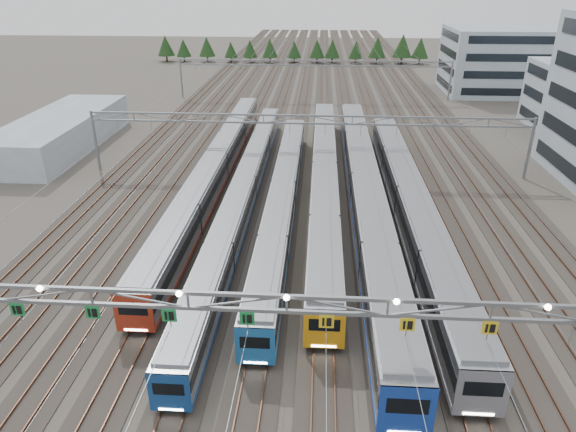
# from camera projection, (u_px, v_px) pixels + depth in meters

# --- Properties ---
(ground) EXTENTS (400.00, 400.00, 0.00)m
(ground) POSITION_uv_depth(u_px,v_px,m) (287.00, 402.00, 31.76)
(ground) COLOR #47423A
(ground) RESTS_ON ground
(track_bed) EXTENTS (54.00, 260.00, 5.42)m
(track_bed) POSITION_uv_depth(u_px,v_px,m) (315.00, 78.00, 121.29)
(track_bed) COLOR #2D2823
(track_bed) RESTS_ON ground
(train_a) EXTENTS (2.90, 61.95, 3.78)m
(train_a) POSITION_uv_depth(u_px,v_px,m) (216.00, 166.00, 64.19)
(train_a) COLOR black
(train_a) RESTS_ON ground
(train_b) EXTENTS (2.54, 63.51, 3.30)m
(train_b) POSITION_uv_depth(u_px,v_px,m) (245.00, 188.00, 58.34)
(train_b) COLOR black
(train_b) RESTS_ON ground
(train_c) EXTENTS (2.68, 51.41, 3.48)m
(train_c) POSITION_uv_depth(u_px,v_px,m) (283.00, 194.00, 56.45)
(train_c) COLOR black
(train_c) RESTS_ON ground
(train_d) EXTENTS (2.90, 59.23, 3.78)m
(train_d) POSITION_uv_depth(u_px,v_px,m) (324.00, 175.00, 61.36)
(train_d) COLOR black
(train_d) RESTS_ON ground
(train_e) EXTENTS (3.15, 64.97, 4.11)m
(train_e) POSITION_uv_depth(u_px,v_px,m) (365.00, 188.00, 57.21)
(train_e) COLOR black
(train_e) RESTS_ON ground
(train_f) EXTENTS (3.08, 54.66, 4.02)m
(train_f) POSITION_uv_depth(u_px,v_px,m) (410.00, 202.00, 53.79)
(train_f) COLOR black
(train_f) RESTS_ON ground
(gantry_near) EXTENTS (56.36, 0.61, 8.08)m
(gantry_near) POSITION_uv_depth(u_px,v_px,m) (286.00, 308.00, 28.62)
(gantry_near) COLOR gray
(gantry_near) RESTS_ON ground
(gantry_mid) EXTENTS (56.36, 0.36, 8.00)m
(gantry_mid) POSITION_uv_depth(u_px,v_px,m) (308.00, 127.00, 65.09)
(gantry_mid) COLOR gray
(gantry_mid) RESTS_ON ground
(gantry_far) EXTENTS (56.36, 0.36, 8.00)m
(gantry_far) POSITION_uv_depth(u_px,v_px,m) (314.00, 68.00, 105.67)
(gantry_far) COLOR gray
(gantry_far) RESTS_ON ground
(depot_bldg_north) EXTENTS (22.00, 18.00, 13.59)m
(depot_bldg_north) POSITION_uv_depth(u_px,v_px,m) (498.00, 61.00, 111.58)
(depot_bldg_north) COLOR #90A2AD
(depot_bldg_north) RESTS_ON ground
(west_shed) EXTENTS (10.00, 30.00, 4.75)m
(west_shed) POSITION_uv_depth(u_px,v_px,m) (61.00, 132.00, 77.28)
(west_shed) COLOR #90A2AD
(west_shed) RESTS_ON ground
(treeline) EXTENTS (87.50, 5.60, 7.02)m
(treeline) POSITION_uv_depth(u_px,v_px,m) (303.00, 48.00, 150.02)
(treeline) COLOR #332114
(treeline) RESTS_ON ground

